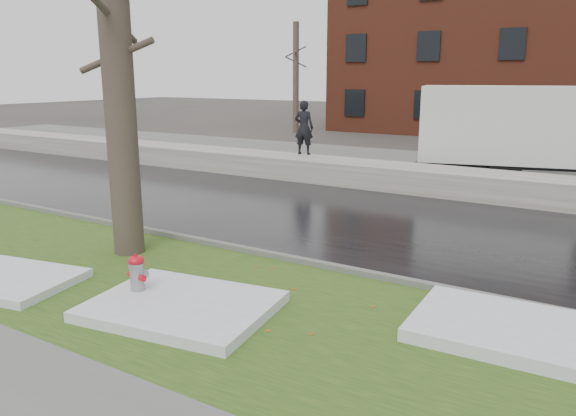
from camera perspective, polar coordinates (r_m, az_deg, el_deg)
The scene contains 16 objects.
ground at distance 10.11m, azimuth -5.39°, elevation -6.60°, with size 120.00×120.00×0.00m, color #47423D.
verge at distance 9.21m, azimuth -10.14°, elevation -8.67°, with size 60.00×4.50×0.04m, color #274617.
road at distance 13.79m, azimuth 5.95°, elevation -1.10°, with size 60.00×7.00×0.03m, color black.
parking_lot at distance 21.61m, azimuth 15.92°, elevation 3.72°, with size 60.00×9.00×0.03m, color slate.
curb at distance 10.86m, azimuth -2.20°, elevation -4.75°, with size 60.00×0.15×0.14m, color slate.
snowbank at distance 17.51m, azimuth 12.04°, elevation 2.98°, with size 60.00×1.60×0.75m, color beige.
brick_building at distance 37.76m, azimuth 26.95°, elevation 14.33°, with size 26.00×12.00×10.00m, color maroon.
bg_tree_left at distance 34.48m, azimuth 0.80°, elevation 13.17°, with size 1.40×1.62×6.50m.
bg_tree_center at distance 35.55m, azimuth 12.80°, elevation 12.86°, with size 1.40×1.62×6.50m.
fire_hydrant at distance 9.00m, azimuth -15.07°, elevation -6.62°, with size 0.37×0.33×0.75m.
tree at distance 11.04m, azimuth -17.00°, elevation 14.18°, with size 1.47×1.69×7.28m.
box_truck at distance 19.83m, azimuth 23.38°, elevation 7.07°, with size 9.39×4.01×3.11m.
worker at distance 19.57m, azimuth 1.62°, elevation 8.18°, with size 0.68×0.44×1.85m, color black.
snow_patch_near at distance 8.54m, azimuth -10.70°, elevation -9.77°, with size 2.60×2.00×0.16m, color silver.
snow_patch_far at distance 10.56m, azimuth -26.60°, elevation -6.51°, with size 2.20×1.60×0.14m, color silver.
snow_patch_side at distance 8.20m, azimuth 22.66°, elevation -11.56°, with size 2.80×1.80×0.18m, color silver.
Camera 1 is at (5.79, -7.54, 3.44)m, focal length 35.00 mm.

